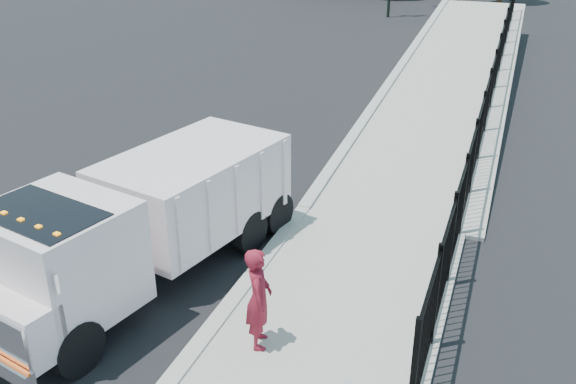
% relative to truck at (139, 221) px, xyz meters
% --- Properties ---
extents(ground, '(120.00, 120.00, 0.00)m').
position_rel_truck_xyz_m(ground, '(1.90, -0.10, -1.34)').
color(ground, black).
rests_on(ground, ground).
extents(curb, '(0.30, 12.00, 0.16)m').
position_rel_truck_xyz_m(curb, '(1.90, -2.10, -1.26)').
color(curb, '#ADAAA3').
rests_on(curb, ground).
extents(ramp, '(3.95, 24.06, 3.19)m').
position_rel_truck_xyz_m(ramp, '(4.03, 15.90, -1.34)').
color(ramp, '#9E998E').
rests_on(ramp, ground).
extents(iron_fence, '(0.10, 28.00, 1.80)m').
position_rel_truck_xyz_m(iron_fence, '(5.45, 11.90, -0.44)').
color(iron_fence, black).
rests_on(iron_fence, ground).
extents(truck, '(3.72, 7.27, 2.38)m').
position_rel_truck_xyz_m(truck, '(0.00, 0.00, 0.00)').
color(truck, black).
rests_on(truck, ground).
extents(worker, '(0.62, 0.75, 1.75)m').
position_rel_truck_xyz_m(worker, '(2.83, -1.09, -0.34)').
color(worker, maroon).
rests_on(worker, sidewalk).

